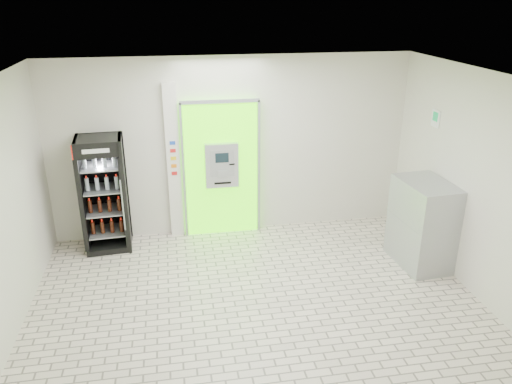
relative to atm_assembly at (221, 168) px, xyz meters
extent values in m
plane|color=#BCAE9C|center=(0.20, -2.41, -1.17)|extent=(6.00, 6.00, 0.00)
plane|color=beige|center=(0.20, 0.09, 0.33)|extent=(6.00, 0.00, 6.00)
plane|color=beige|center=(0.20, -4.91, 0.33)|extent=(6.00, 0.00, 6.00)
plane|color=beige|center=(3.20, -2.41, 0.33)|extent=(0.00, 5.00, 5.00)
plane|color=white|center=(0.20, -2.41, 1.83)|extent=(6.00, 6.00, 0.00)
cube|color=#4AEA05|center=(0.00, 0.02, -0.02)|extent=(1.20, 0.12, 2.30)
cube|color=gray|center=(0.00, -0.05, 1.13)|extent=(1.28, 0.04, 0.06)
cube|color=gray|center=(-0.63, -0.05, -0.02)|extent=(0.04, 0.04, 2.30)
cube|color=gray|center=(0.63, -0.05, -0.02)|extent=(0.04, 0.04, 2.30)
cube|color=black|center=(0.10, -0.04, -0.67)|extent=(0.62, 0.01, 0.67)
cube|color=black|center=(-0.34, -0.04, 0.81)|extent=(0.22, 0.01, 0.18)
cube|color=#A0A2A7|center=(0.00, -0.09, 0.08)|extent=(0.55, 0.12, 0.75)
cube|color=black|center=(0.00, -0.16, 0.23)|extent=(0.22, 0.01, 0.16)
cube|color=gray|center=(0.00, -0.16, -0.05)|extent=(0.16, 0.01, 0.12)
cube|color=black|center=(0.16, -0.16, 0.11)|extent=(0.09, 0.01, 0.02)
cube|color=black|center=(0.00, -0.16, -0.21)|extent=(0.28, 0.01, 0.03)
cube|color=silver|center=(-0.78, 0.04, 0.13)|extent=(0.22, 0.10, 2.60)
cube|color=#193FB2|center=(-0.78, -0.02, 0.48)|extent=(0.09, 0.01, 0.06)
cube|color=red|center=(-0.78, -0.02, 0.35)|extent=(0.09, 0.01, 0.06)
cube|color=yellow|center=(-0.78, -0.02, 0.22)|extent=(0.09, 0.01, 0.06)
cube|color=orange|center=(-0.78, -0.02, 0.09)|extent=(0.09, 0.01, 0.06)
cube|color=red|center=(-0.78, -0.02, -0.04)|extent=(0.09, 0.01, 0.06)
cube|color=black|center=(-1.90, -0.24, -0.24)|extent=(0.74, 0.68, 1.86)
cube|color=black|center=(-1.90, 0.05, -0.24)|extent=(0.70, 0.09, 1.86)
cube|color=#B21509|center=(-1.90, -0.55, 0.56)|extent=(0.68, 0.05, 0.22)
cube|color=white|center=(-1.90, -0.56, 0.56)|extent=(0.39, 0.03, 0.06)
cube|color=black|center=(-1.90, -0.24, -1.12)|extent=(0.74, 0.68, 0.09)
cylinder|color=gray|center=(-1.60, -0.58, -0.32)|extent=(0.03, 0.03, 0.84)
cube|color=gray|center=(-1.90, -0.24, -0.89)|extent=(0.62, 0.58, 0.02)
cube|color=gray|center=(-1.90, -0.24, -0.52)|extent=(0.62, 0.58, 0.02)
cube|color=gray|center=(-1.90, -0.24, -0.15)|extent=(0.62, 0.58, 0.02)
cube|color=gray|center=(-1.90, -0.24, 0.22)|extent=(0.62, 0.58, 0.02)
cube|color=#A0A2A7|center=(2.86, -1.62, -0.51)|extent=(0.74, 1.04, 1.32)
cube|color=gray|center=(2.53, -1.62, -0.44)|extent=(0.08, 0.97, 0.01)
cube|color=white|center=(3.19, -1.01, 0.95)|extent=(0.02, 0.22, 0.26)
cube|color=#0D924B|center=(3.18, -1.01, 0.98)|extent=(0.00, 0.14, 0.14)
camera|label=1|loc=(-0.80, -7.87, 2.72)|focal=35.00mm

